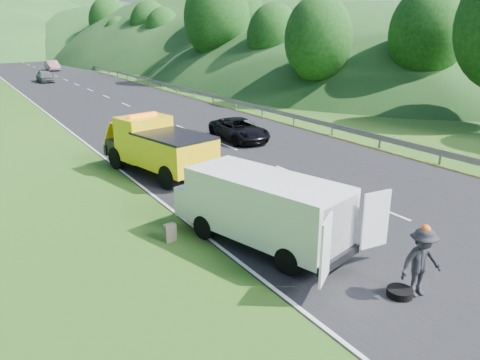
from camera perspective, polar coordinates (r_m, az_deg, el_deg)
ground at (r=18.04m, az=6.35°, el=-3.71°), size 320.00×320.00×0.00m
road_surface at (r=55.16m, az=-17.80°, el=10.40°), size 14.00×200.00×0.02m
guardrail at (r=69.11m, az=-14.56°, el=12.09°), size 0.06×140.00×1.52m
tree_line_right at (r=80.65m, az=-7.44°, el=13.31°), size 14.00×140.00×14.00m
hills_backdrop at (r=148.89m, az=-26.11°, el=13.86°), size 201.00×288.60×44.00m
tow_truck at (r=22.41m, az=-9.95°, el=4.08°), size 3.59×6.69×2.73m
white_van at (r=14.77m, az=2.64°, el=-3.22°), size 4.41×7.00×2.31m
woman at (r=17.55m, az=-2.87°, el=-4.25°), size 0.44×0.58×1.54m
child at (r=16.26m, az=4.07°, el=-6.17°), size 0.59×0.49×1.12m
worker at (r=13.44m, az=20.76°, el=-13.01°), size 1.34×0.93×1.90m
suitcase at (r=15.51m, az=-8.52°, el=-6.36°), size 0.39×0.23×0.60m
spare_tire at (r=13.24m, az=18.84°, el=-13.28°), size 0.67×0.67×0.20m
passing_suv at (r=29.01m, az=-0.10°, el=4.86°), size 2.39×4.85×1.32m
dist_car_a at (r=65.14m, az=-22.60°, el=10.95°), size 1.72×4.28×1.46m
dist_car_b at (r=81.82m, az=-21.85°, el=12.26°), size 1.66×4.76×1.57m
dist_car_c at (r=109.64m, az=-26.01°, el=12.94°), size 2.06×5.08×1.47m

